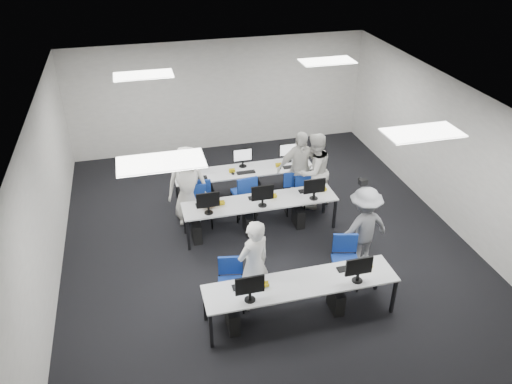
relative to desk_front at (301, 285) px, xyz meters
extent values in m
plane|color=black|center=(0.00, 2.40, -0.68)|extent=(9.00, 9.00, 0.00)
plane|color=white|center=(0.00, 2.40, 2.32)|extent=(9.00, 9.00, 0.00)
cube|color=beige|center=(0.00, 6.90, 0.82)|extent=(8.00, 0.02, 3.00)
cube|color=beige|center=(0.00, -2.10, 0.82)|extent=(8.00, 0.02, 3.00)
cube|color=beige|center=(-4.00, 2.40, 0.82)|extent=(0.02, 9.00, 3.00)
cube|color=beige|center=(4.00, 2.40, 0.82)|extent=(0.02, 9.00, 3.00)
cube|color=white|center=(-2.00, 0.40, 2.30)|extent=(1.20, 0.60, 0.02)
cube|color=white|center=(2.00, 0.40, 2.30)|extent=(1.20, 0.60, 0.02)
cube|color=white|center=(-2.00, 4.40, 2.30)|extent=(1.20, 0.60, 0.02)
cube|color=white|center=(2.00, 4.40, 2.30)|extent=(1.20, 0.60, 0.02)
cube|color=silver|center=(0.00, 0.00, 0.03)|extent=(3.20, 0.70, 0.03)
cube|color=black|center=(-1.55, -0.30, -0.33)|extent=(0.05, 0.05, 0.70)
cube|color=black|center=(-1.55, 0.30, -0.33)|extent=(0.05, 0.05, 0.70)
cube|color=black|center=(1.55, -0.30, -0.33)|extent=(0.05, 0.05, 0.70)
cube|color=black|center=(1.55, 0.30, -0.33)|extent=(0.05, 0.05, 0.70)
cube|color=silver|center=(0.00, 2.60, 0.03)|extent=(3.20, 0.70, 0.03)
cube|color=black|center=(-1.55, 2.30, -0.33)|extent=(0.05, 0.05, 0.70)
cube|color=black|center=(-1.55, 2.90, -0.33)|extent=(0.05, 0.05, 0.70)
cube|color=black|center=(1.55, 2.30, -0.33)|extent=(0.05, 0.05, 0.70)
cube|color=black|center=(1.55, 2.90, -0.33)|extent=(0.05, 0.05, 0.70)
cube|color=silver|center=(0.00, 4.00, 0.03)|extent=(3.20, 0.70, 0.03)
cube|color=black|center=(-1.55, 3.70, -0.33)|extent=(0.05, 0.05, 0.70)
cube|color=black|center=(-1.55, 4.30, -0.33)|extent=(0.05, 0.05, 0.70)
cube|color=black|center=(1.55, 3.70, -0.33)|extent=(0.05, 0.05, 0.70)
cube|color=black|center=(1.55, 4.30, -0.33)|extent=(0.05, 0.05, 0.70)
cube|color=#0B3595|center=(-0.90, -0.18, 0.35)|extent=(0.46, 0.04, 0.32)
cube|color=black|center=(-0.90, 0.14, 0.06)|extent=(0.42, 0.14, 0.02)
ellipsoid|color=black|center=(-0.60, 0.14, 0.07)|extent=(0.07, 0.10, 0.04)
cube|color=black|center=(-1.15, 0.00, -0.47)|extent=(0.18, 0.40, 0.42)
cube|color=white|center=(0.90, -0.18, 0.35)|extent=(0.46, 0.04, 0.32)
cube|color=black|center=(0.90, 0.14, 0.06)|extent=(0.42, 0.14, 0.02)
ellipsoid|color=black|center=(1.20, 0.14, 0.07)|extent=(0.07, 0.10, 0.04)
cube|color=black|center=(0.65, 0.00, -0.47)|extent=(0.18, 0.40, 0.42)
cube|color=white|center=(-1.10, 2.42, 0.35)|extent=(0.46, 0.04, 0.32)
cube|color=black|center=(-1.10, 2.74, 0.06)|extent=(0.42, 0.14, 0.02)
ellipsoid|color=black|center=(-0.80, 2.74, 0.07)|extent=(0.07, 0.10, 0.04)
cube|color=black|center=(-1.35, 2.60, -0.47)|extent=(0.18, 0.40, 0.42)
cube|color=white|center=(0.00, 2.42, 0.35)|extent=(0.46, 0.04, 0.32)
cube|color=black|center=(0.00, 2.74, 0.06)|extent=(0.42, 0.14, 0.02)
ellipsoid|color=black|center=(0.30, 2.74, 0.07)|extent=(0.07, 0.10, 0.04)
cube|color=black|center=(-0.25, 2.60, -0.47)|extent=(0.18, 0.40, 0.42)
cube|color=white|center=(1.10, 2.42, 0.35)|extent=(0.46, 0.04, 0.32)
cube|color=black|center=(1.10, 2.74, 0.06)|extent=(0.42, 0.14, 0.02)
ellipsoid|color=black|center=(1.40, 2.74, 0.07)|extent=(0.07, 0.10, 0.04)
cube|color=black|center=(0.85, 2.60, -0.47)|extent=(0.18, 0.40, 0.42)
cube|color=white|center=(-1.10, 4.18, 0.35)|extent=(0.46, 0.04, 0.32)
cube|color=black|center=(-1.10, 3.86, 0.06)|extent=(0.42, 0.14, 0.02)
ellipsoid|color=black|center=(-1.40, 3.86, 0.07)|extent=(0.07, 0.10, 0.04)
cube|color=black|center=(-0.85, 4.00, -0.47)|extent=(0.18, 0.40, 0.42)
cube|color=white|center=(0.00, 4.18, 0.35)|extent=(0.46, 0.04, 0.32)
cube|color=black|center=(0.00, 3.86, 0.06)|extent=(0.42, 0.14, 0.02)
ellipsoid|color=black|center=(-0.30, 3.86, 0.07)|extent=(0.07, 0.10, 0.04)
cube|color=black|center=(0.25, 4.00, -0.47)|extent=(0.18, 0.40, 0.42)
cube|color=white|center=(1.10, 4.18, 0.35)|extent=(0.46, 0.04, 0.32)
cube|color=black|center=(1.10, 3.86, 0.06)|extent=(0.42, 0.14, 0.02)
ellipsoid|color=black|center=(0.80, 3.86, 0.07)|extent=(0.07, 0.10, 0.04)
cube|color=black|center=(1.35, 4.00, -0.47)|extent=(0.18, 0.40, 0.42)
cube|color=navy|center=(-1.05, 0.55, -0.22)|extent=(0.50, 0.49, 0.06)
cube|color=navy|center=(-1.02, 0.74, 0.03)|extent=(0.42, 0.12, 0.36)
cube|color=navy|center=(1.05, 0.59, -0.20)|extent=(0.56, 0.54, 0.06)
cube|color=navy|center=(1.10, 0.79, 0.08)|extent=(0.44, 0.16, 0.38)
cube|color=navy|center=(-1.15, 3.17, -0.19)|extent=(0.53, 0.51, 0.06)
cube|color=navy|center=(-1.12, 3.38, 0.09)|extent=(0.45, 0.12, 0.38)
cube|color=navy|center=(-0.15, 3.12, -0.25)|extent=(0.53, 0.52, 0.06)
cube|color=navy|center=(-0.08, 3.30, 0.00)|extent=(0.39, 0.19, 0.34)
cube|color=navy|center=(0.93, 3.16, -0.24)|extent=(0.45, 0.44, 0.06)
cube|color=navy|center=(0.94, 3.35, 0.01)|extent=(0.41, 0.08, 0.35)
cube|color=navy|center=(-1.18, 3.49, -0.21)|extent=(0.51, 0.49, 0.06)
cube|color=navy|center=(-1.21, 3.29, 0.05)|extent=(0.43, 0.12, 0.36)
cube|color=navy|center=(-0.16, 3.39, -0.18)|extent=(0.53, 0.51, 0.06)
cube|color=navy|center=(-0.13, 3.17, 0.10)|extent=(0.46, 0.11, 0.39)
cube|color=navy|center=(1.18, 3.41, -0.26)|extent=(0.46, 0.45, 0.05)
cube|color=navy|center=(1.15, 3.23, -0.02)|extent=(0.39, 0.11, 0.33)
ellipsoid|color=tan|center=(-1.06, 2.61, 0.21)|extent=(0.47, 0.38, 0.33)
imported|color=silver|center=(-0.68, 0.46, 0.19)|extent=(0.75, 0.64, 1.73)
imported|color=silver|center=(1.41, 3.28, 0.21)|extent=(1.06, 0.95, 1.77)
imported|color=silver|center=(-1.37, 3.39, 0.19)|extent=(0.94, 0.71, 1.74)
imported|color=silver|center=(1.12, 3.43, 0.21)|extent=(1.06, 0.47, 1.79)
imported|color=slate|center=(1.58, 1.08, 0.14)|extent=(1.14, 0.75, 1.64)
cube|color=black|center=(1.56, 1.26, 1.02)|extent=(0.16, 0.20, 0.10)
camera|label=1|loc=(-2.25, -5.81, 5.44)|focal=35.00mm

